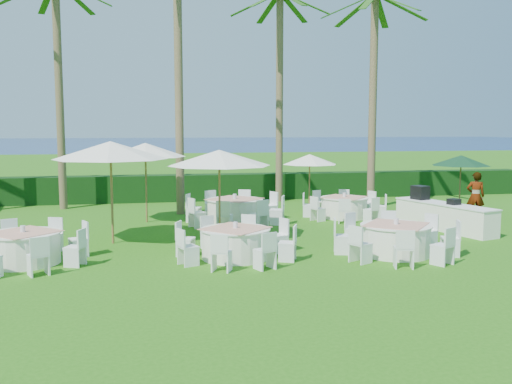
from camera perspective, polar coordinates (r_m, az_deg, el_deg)
ground at (r=14.70m, az=-4.42°, el=-6.80°), size 120.00×120.00×0.00m
hedge at (r=26.41m, az=-7.44°, el=0.43°), size 34.00×1.00×1.20m
ocean at (r=116.27m, az=-10.26°, el=4.77°), size 260.00×260.00×0.00m
banquet_table_a at (r=15.32m, az=-22.22°, el=-5.12°), size 3.10×3.10×0.96m
banquet_table_b at (r=14.77m, az=-2.06°, el=-5.06°), size 3.06×3.06×0.95m
banquet_table_c at (r=15.61m, az=13.79°, el=-4.56°), size 3.24×3.24×0.99m
banquet_table_e at (r=20.07m, az=-2.14°, el=-1.85°), size 3.40×3.40×1.04m
banquet_table_f at (r=21.59m, az=8.81°, el=-1.46°), size 3.04×3.04×0.94m
umbrella_a at (r=16.90m, az=-14.35°, el=4.06°), size 3.29×3.29×2.98m
umbrella_b at (r=16.86m, az=-3.70°, el=3.43°), size 3.09×3.09×2.71m
umbrella_c at (r=20.48m, az=-11.01°, el=4.15°), size 2.84×2.84×2.82m
umbrella_d at (r=22.41m, az=5.38°, el=3.26°), size 2.17×2.17×2.32m
umbrella_green at (r=23.22m, az=19.82°, el=2.98°), size 2.22×2.22×2.31m
buffet_table at (r=19.80m, az=18.23°, el=-2.24°), size 1.89×3.90×1.36m
staff_person at (r=22.26m, az=21.10°, el=-0.37°), size 0.75×0.63×1.76m
palm_b at (r=24.80m, az=-19.10°, el=10.06°), size 4.40×4.13×9.21m
palm_c at (r=22.35m, az=-7.76°, el=12.73°), size 4.34×4.29×10.69m
palm_d at (r=25.93m, az=2.37°, el=10.32°), size 4.30×4.34×9.27m
palm_e at (r=24.14m, az=11.62°, el=9.76°), size 4.41×4.10×8.69m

